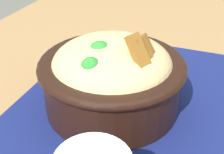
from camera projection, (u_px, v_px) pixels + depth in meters
The scene contains 4 objects.
table at pixel (126, 125), 0.52m from camera, with size 1.39×0.83×0.76m.
placemat at pixel (127, 96), 0.48m from camera, with size 0.41×0.31×0.00m, color #11194C.
bowl at pixel (112, 74), 0.43m from camera, with size 0.21×0.21×0.13m.
fork at pixel (145, 75), 0.53m from camera, with size 0.03×0.13×0.00m.
Camera 1 is at (-0.38, -0.11, 1.04)m, focal length 47.48 mm.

